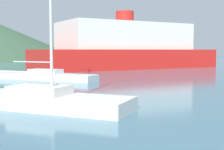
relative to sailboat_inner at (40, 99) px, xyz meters
name	(u,v)px	position (x,y,z in m)	size (l,w,h in m)	color
sailboat_inner	(40,99)	(0.00, 0.00, 0.00)	(7.46, 6.33, 7.81)	white
sailboat_middle	(46,75)	(0.79, 12.32, -0.03)	(7.86, 6.95, 7.57)	silver
ferry_distant	(125,48)	(11.88, 27.09, 2.22)	(25.75, 15.27, 7.48)	red
hill_east	(107,38)	(22.07, 79.24, 5.48)	(52.08, 52.08, 11.71)	#4C6647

